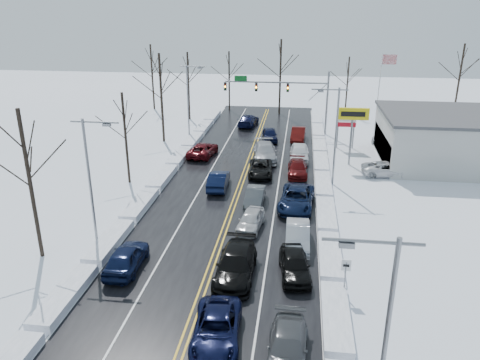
# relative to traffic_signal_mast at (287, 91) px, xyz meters

# --- Properties ---
(ground) EXTENTS (160.00, 160.00, 0.00)m
(ground) POSITION_rel_traffic_signal_mast_xyz_m (-3.45, -27.99, -5.48)
(ground) COLOR silver
(ground) RESTS_ON ground
(road_surface) EXTENTS (14.00, 84.00, 0.01)m
(road_surface) POSITION_rel_traffic_signal_mast_xyz_m (-3.45, -25.99, -5.47)
(road_surface) COLOR black
(road_surface) RESTS_ON ground
(snow_bank_left) EXTENTS (1.45, 72.00, 0.56)m
(snow_bank_left) POSITION_rel_traffic_signal_mast_xyz_m (-11.05, -25.99, -5.48)
(snow_bank_left) COLOR white
(snow_bank_left) RESTS_ON ground
(snow_bank_right) EXTENTS (1.45, 72.00, 0.56)m
(snow_bank_right) POSITION_rel_traffic_signal_mast_xyz_m (4.15, -25.99, -5.48)
(snow_bank_right) COLOR white
(snow_bank_right) RESTS_ON ground
(traffic_signal_mast) EXTENTS (13.28, 0.39, 8.00)m
(traffic_signal_mast) POSITION_rel_traffic_signal_mast_xyz_m (0.00, 0.00, 0.00)
(traffic_signal_mast) COLOR slate
(traffic_signal_mast) RESTS_ON ground
(tires_plus_sign) EXTENTS (3.20, 0.34, 6.00)m
(tires_plus_sign) POSITION_rel_traffic_signal_mast_xyz_m (7.05, -12.00, -0.49)
(tires_plus_sign) COLOR slate
(tires_plus_sign) RESTS_ON ground
(used_vehicles_sign) EXTENTS (2.20, 0.22, 4.65)m
(used_vehicles_sign) POSITION_rel_traffic_signal_mast_xyz_m (7.05, -5.99, -2.16)
(used_vehicles_sign) COLOR slate
(used_vehicles_sign) RESTS_ON ground
(speed_limit_sign) EXTENTS (0.55, 0.09, 2.35)m
(speed_limit_sign) POSITION_rel_traffic_signal_mast_xyz_m (4.75, -35.99, -3.84)
(speed_limit_sign) COLOR slate
(speed_limit_sign) RESTS_ON ground
(flagpole) EXTENTS (1.87, 1.20, 10.00)m
(flagpole) POSITION_rel_traffic_signal_mast_xyz_m (11.72, 2.01, 0.45)
(flagpole) COLOR silver
(flagpole) RESTS_ON ground
(streetlight_se) EXTENTS (3.20, 0.25, 9.00)m
(streetlight_se) POSITION_rel_traffic_signal_mast_xyz_m (4.85, -45.99, -0.17)
(streetlight_se) COLOR slate
(streetlight_se) RESTS_ON ground
(streetlight_ne) EXTENTS (3.20, 0.25, 9.00)m
(streetlight_ne) POSITION_rel_traffic_signal_mast_xyz_m (4.85, -17.99, -0.17)
(streetlight_ne) COLOR slate
(streetlight_ne) RESTS_ON ground
(streetlight_sw) EXTENTS (3.20, 0.25, 9.00)m
(streetlight_sw) POSITION_rel_traffic_signal_mast_xyz_m (-11.74, -31.99, -0.17)
(streetlight_sw) COLOR slate
(streetlight_sw) RESTS_ON ground
(streetlight_nw) EXTENTS (3.20, 0.25, 9.00)m
(streetlight_nw) POSITION_rel_traffic_signal_mast_xyz_m (-11.74, -3.99, -0.17)
(streetlight_nw) COLOR slate
(streetlight_nw) RESTS_ON ground
(tree_left_b) EXTENTS (4.00, 4.00, 10.00)m
(tree_left_b) POSITION_rel_traffic_signal_mast_xyz_m (-14.95, -33.99, 1.51)
(tree_left_b) COLOR #2D231C
(tree_left_b) RESTS_ON ground
(tree_left_c) EXTENTS (3.40, 3.40, 8.50)m
(tree_left_c) POSITION_rel_traffic_signal_mast_xyz_m (-13.95, -19.99, 0.46)
(tree_left_c) COLOR #2D231C
(tree_left_c) RESTS_ON ground
(tree_left_d) EXTENTS (4.20, 4.20, 10.50)m
(tree_left_d) POSITION_rel_traffic_signal_mast_xyz_m (-14.65, -5.99, 1.86)
(tree_left_d) COLOR #2D231C
(tree_left_d) RESTS_ON ground
(tree_left_e) EXTENTS (3.80, 3.80, 9.50)m
(tree_left_e) POSITION_rel_traffic_signal_mast_xyz_m (-14.25, 6.01, 1.16)
(tree_left_e) COLOR #2D231C
(tree_left_e) RESTS_ON ground
(tree_far_a) EXTENTS (4.00, 4.00, 10.00)m
(tree_far_a) POSITION_rel_traffic_signal_mast_xyz_m (-21.45, 12.01, 1.51)
(tree_far_a) COLOR #2D231C
(tree_far_a) RESTS_ON ground
(tree_far_b) EXTENTS (3.60, 3.60, 9.00)m
(tree_far_b) POSITION_rel_traffic_signal_mast_xyz_m (-9.45, 13.01, 0.81)
(tree_far_b) COLOR #2D231C
(tree_far_b) RESTS_ON ground
(tree_far_c) EXTENTS (4.40, 4.40, 11.00)m
(tree_far_c) POSITION_rel_traffic_signal_mast_xyz_m (-1.45, 11.01, 2.21)
(tree_far_c) COLOR #2D231C
(tree_far_c) RESTS_ON ground
(tree_far_d) EXTENTS (3.40, 3.40, 8.50)m
(tree_far_d) POSITION_rel_traffic_signal_mast_xyz_m (8.55, 12.51, 0.46)
(tree_far_d) COLOR #2D231C
(tree_far_d) RESTS_ON ground
(tree_far_e) EXTENTS (4.20, 4.20, 10.50)m
(tree_far_e) POSITION_rel_traffic_signal_mast_xyz_m (24.55, 13.01, 1.86)
(tree_far_e) COLOR #2D231C
(tree_far_e) RESTS_ON ground
(queued_car_2) EXTENTS (2.73, 5.24, 1.41)m
(queued_car_2) POSITION_rel_traffic_signal_mast_xyz_m (-1.85, -40.75, -5.48)
(queued_car_2) COLOR black
(queued_car_2) RESTS_ON ground
(queued_car_3) EXTENTS (2.33, 5.69, 1.65)m
(queued_car_3) POSITION_rel_traffic_signal_mast_xyz_m (-1.72, -34.82, -5.48)
(queued_car_3) COLOR black
(queued_car_3) RESTS_ON ground
(queued_car_4) EXTENTS (2.13, 4.23, 1.38)m
(queued_car_4) POSITION_rel_traffic_signal_mast_xyz_m (-1.53, -28.13, -5.48)
(queued_car_4) COLOR silver
(queued_car_4) RESTS_ON ground
(queued_car_5) EXTENTS (1.58, 4.23, 1.38)m
(queued_car_5) POSITION_rel_traffic_signal_mast_xyz_m (-1.67, -23.56, -5.48)
(queued_car_5) COLOR #474A4D
(queued_car_5) RESTS_ON ground
(queued_car_6) EXTENTS (2.60, 5.09, 1.38)m
(queued_car_6) POSITION_rel_traffic_signal_mast_xyz_m (-1.85, -16.41, -5.48)
(queued_car_6) COLOR black
(queued_car_6) RESTS_ON ground
(queued_car_7) EXTENTS (3.14, 6.17, 1.71)m
(queued_car_7) POSITION_rel_traffic_signal_mast_xyz_m (-1.82, -11.47, -5.48)
(queued_car_7) COLOR #9EA1A6
(queued_car_7) RESTS_ON ground
(queued_car_8) EXTENTS (2.29, 4.58, 1.50)m
(queued_car_8) POSITION_rel_traffic_signal_mast_xyz_m (-1.82, -3.98, -5.48)
(queued_car_8) COLOR black
(queued_car_8) RESTS_ON ground
(queued_car_11) EXTENTS (2.01, 4.73, 1.36)m
(queued_car_11) POSITION_rel_traffic_signal_mast_xyz_m (1.70, -41.56, -5.48)
(queued_car_11) COLOR #46494C
(queued_car_11) RESTS_ON ground
(queued_car_12) EXTENTS (2.34, 4.66, 1.53)m
(queued_car_12) POSITION_rel_traffic_signal_mast_xyz_m (1.87, -34.20, -5.48)
(queued_car_12) COLOR black
(queued_car_12) RESTS_ON ground
(queued_car_13) EXTENTS (1.68, 4.66, 1.53)m
(queued_car_13) POSITION_rel_traffic_signal_mast_xyz_m (1.99, -30.39, -5.48)
(queued_car_13) COLOR #AEB0B6
(queued_car_13) RESTS_ON ground
(queued_car_14) EXTENTS (3.16, 6.04, 1.62)m
(queued_car_14) POSITION_rel_traffic_signal_mast_xyz_m (1.80, -23.82, -5.48)
(queued_car_14) COLOR black
(queued_car_14) RESTS_ON ground
(queued_car_15) EXTENTS (2.02, 4.67, 1.34)m
(queued_car_15) POSITION_rel_traffic_signal_mast_xyz_m (1.75, -15.88, -5.48)
(queued_car_15) COLOR #49090A
(queued_car_15) RESTS_ON ground
(queued_car_16) EXTENTS (2.08, 5.04, 1.71)m
(queued_car_16) POSITION_rel_traffic_signal_mast_xyz_m (1.86, -11.26, -5.48)
(queued_car_16) COLOR white
(queued_car_16) RESTS_ON ground
(queued_car_17) EXTENTS (1.85, 4.79, 1.56)m
(queued_car_17) POSITION_rel_traffic_signal_mast_xyz_m (1.64, -3.34, -5.48)
(queued_car_17) COLOR #540D0B
(queued_car_17) RESTS_ON ground
(oncoming_car_0) EXTENTS (1.81, 4.72, 1.54)m
(oncoming_car_0) POSITION_rel_traffic_signal_mast_xyz_m (-5.34, -20.34, -5.48)
(oncoming_car_0) COLOR black
(oncoming_car_0) RESTS_ON ground
(oncoming_car_1) EXTENTS (3.02, 5.49, 1.46)m
(oncoming_car_1) POSITION_rel_traffic_signal_mast_xyz_m (-8.71, -11.08, -5.48)
(oncoming_car_1) COLOR #530B10
(oncoming_car_1) RESTS_ON ground
(oncoming_car_2) EXTENTS (2.70, 5.50, 1.54)m
(oncoming_car_2) POSITION_rel_traffic_signal_mast_xyz_m (-5.29, 3.10, -5.48)
(oncoming_car_2) COLOR black
(oncoming_car_2) RESTS_ON ground
(oncoming_car_3) EXTENTS (1.98, 4.73, 1.60)m
(oncoming_car_3) POSITION_rel_traffic_signal_mast_xyz_m (-8.72, -34.82, -5.48)
(oncoming_car_3) COLOR #0B1333
(oncoming_car_3) RESTS_ON ground
(parked_car_0) EXTENTS (5.10, 2.68, 1.37)m
(parked_car_0) POSITION_rel_traffic_signal_mast_xyz_m (10.48, -14.97, -5.48)
(parked_car_0) COLOR white
(parked_car_0) RESTS_ON ground
(parked_car_1) EXTENTS (2.30, 5.23, 1.49)m
(parked_car_1) POSITION_rel_traffic_signal_mast_xyz_m (13.64, -11.68, -5.48)
(parked_car_1) COLOR #3A3C3F
(parked_car_1) RESTS_ON ground
(parked_car_2) EXTENTS (2.66, 5.26, 1.72)m
(parked_car_2) POSITION_rel_traffic_signal_mast_xyz_m (11.64, -5.62, -5.48)
(parked_car_2) COLOR #A5A9AD
(parked_car_2) RESTS_ON ground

